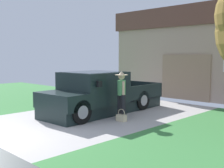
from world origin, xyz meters
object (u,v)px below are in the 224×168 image
Objects in this scene: person_with_hat at (121,92)px; handbag at (121,117)px; house_with_garage at (202,53)px; pickup_truck at (97,95)px.

person_with_hat reaches higher than handbag.
house_with_garage is at bearing -57.57° from person_with_hat.
person_with_hat is 0.20× the size of house_with_garage.
person_with_hat is at bearing -80.80° from house_with_garage.
pickup_truck is at bearing 168.42° from handbag.
house_with_garage is at bearing -92.52° from pickup_truck.
handbag is 9.15m from house_with_garage.
person_with_hat is 4.00× the size of handbag.
handbag is (0.19, -0.20, -0.83)m from person_with_hat.
handbag is at bearing 156.11° from person_with_hat.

